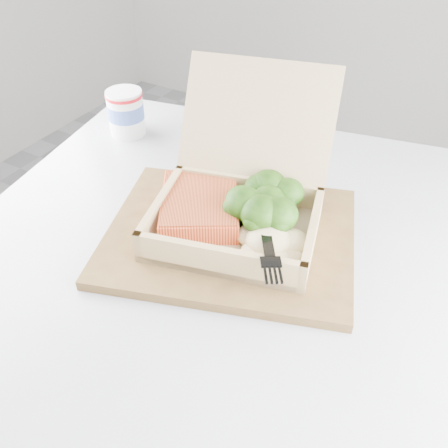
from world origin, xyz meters
The scene contains 9 objects.
cafe_table centered at (-0.49, 0.32, 0.52)m, with size 0.85×0.85×0.70m.
serving_tray centered at (-0.48, 0.32, 0.71)m, with size 0.34×0.27×0.01m, color brown.
takeout_container centered at (-0.49, 0.36, 0.77)m, with size 0.28×0.31×0.18m.
salmon_fillet centered at (-0.53, 0.33, 0.74)m, with size 0.10×0.14×0.03m, color orange.
broccoli_pile centered at (-0.45, 0.36, 0.75)m, with size 0.12×0.12×0.04m, color #356A17, non-canonical shape.
mashed_potatoes centered at (-0.42, 0.30, 0.75)m, with size 0.10×0.08×0.03m, color beige.
plastic_fork centered at (-0.44, 0.33, 0.76)m, with size 0.10×0.16×0.02m.
paper_cup centered at (-0.80, 0.50, 0.75)m, with size 0.07×0.07×0.08m.
receipt centered at (-0.50, 0.52, 0.71)m, with size 0.08×0.15×0.00m, color white.
Camera 1 is at (-0.23, -0.14, 1.16)m, focal length 40.00 mm.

